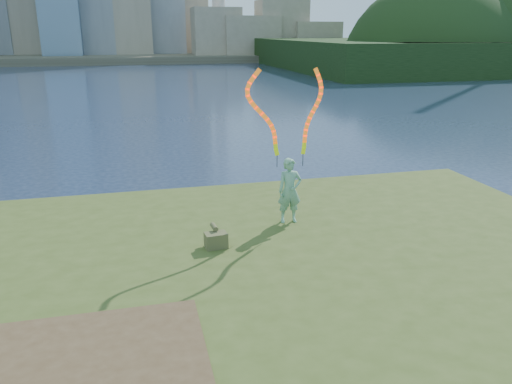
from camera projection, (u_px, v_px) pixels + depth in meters
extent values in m
plane|color=#18253D|center=(214.00, 290.00, 10.59)|extent=(320.00, 320.00, 0.00)
cube|color=#3A4A1A|center=(238.00, 355.00, 8.24)|extent=(20.00, 18.00, 0.30)
cube|color=#3A4A1A|center=(234.00, 332.00, 8.44)|extent=(17.00, 15.00, 0.30)
cube|color=#3A4A1A|center=(232.00, 313.00, 8.54)|extent=(14.00, 12.00, 0.30)
cube|color=#47331E|center=(93.00, 369.00, 6.88)|extent=(3.20, 3.00, 0.02)
cube|color=#484335|center=(136.00, 55.00, 98.12)|extent=(320.00, 40.00, 1.20)
cube|color=black|center=(499.00, 52.00, 77.96)|extent=(70.00, 42.00, 4.00)
imported|color=#237E4B|center=(290.00, 191.00, 11.97)|extent=(0.60, 0.41, 1.59)
cylinder|color=black|center=(277.00, 161.00, 11.79)|extent=(0.02, 0.02, 0.30)
cylinder|color=black|center=(303.00, 160.00, 11.91)|extent=(0.02, 0.02, 0.30)
cube|color=brown|center=(216.00, 240.00, 10.71)|extent=(0.49, 0.36, 0.33)
cylinder|color=brown|center=(214.00, 227.00, 10.84)|extent=(0.14, 0.32, 0.11)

